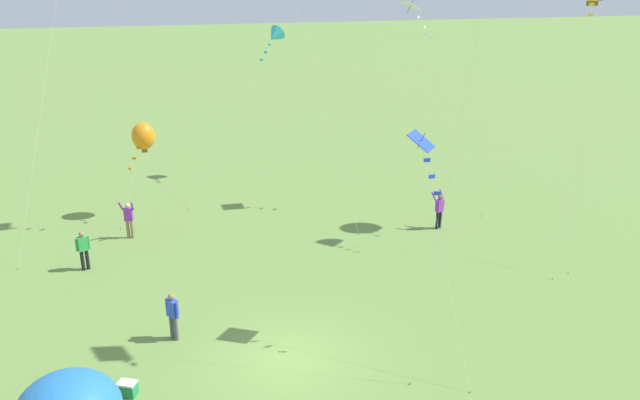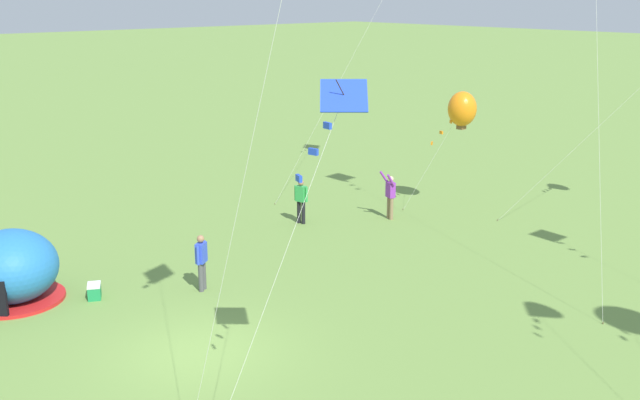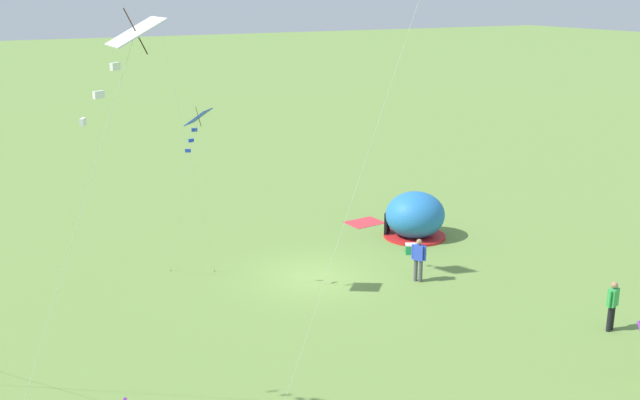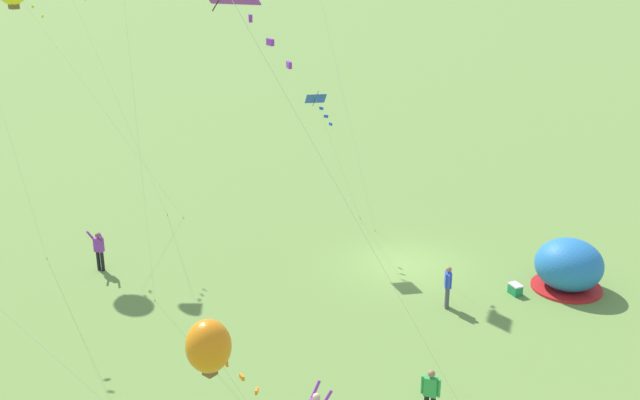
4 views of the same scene
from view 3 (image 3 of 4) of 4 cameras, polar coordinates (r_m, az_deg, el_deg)
ground_plane at (r=29.50m, az=-0.57°, el=-5.86°), size 300.00×300.00×0.00m
popup_tent at (r=34.04m, az=7.24°, el=-1.21°), size 2.81×2.81×2.10m
picnic_blanket at (r=36.16m, az=3.41°, el=-1.73°), size 1.82×1.46×0.01m
cooler_box at (r=32.13m, az=7.00°, el=-3.71°), size 0.64×0.57×0.44m
person_strolling at (r=28.97m, az=7.52°, el=-4.39°), size 0.41×0.50×1.72m
person_center_field at (r=26.54m, az=21.39°, el=-7.34°), size 0.57×0.34×1.72m
kite_white at (r=12.36m, az=-14.61°, el=10.67°), size 3.50×3.52×10.64m
kite_blue at (r=25.70m, az=-9.39°, el=5.74°), size 1.11×4.33×7.08m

